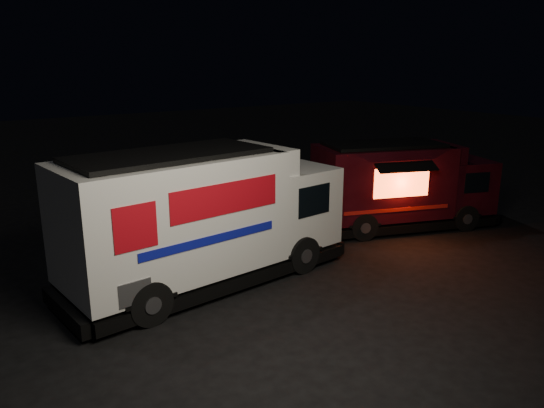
{
  "coord_description": "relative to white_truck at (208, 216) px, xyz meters",
  "views": [
    {
      "loc": [
        -6.4,
        -9.42,
        5.05
      ],
      "look_at": [
        1.56,
        2.0,
        1.22
      ],
      "focal_mm": 35.0,
      "sensor_mm": 36.0,
      "label": 1
    }
  ],
  "objects": [
    {
      "name": "ground",
      "position": [
        0.96,
        -0.94,
        -1.58
      ],
      "size": [
        80.0,
        80.0,
        0.0
      ],
      "primitive_type": "plane",
      "color": "black",
      "rests_on": "ground"
    },
    {
      "name": "white_truck",
      "position": [
        0.0,
        0.0,
        0.0
      ],
      "size": [
        7.15,
        3.01,
        3.16
      ],
      "primitive_type": null,
      "rotation": [
        0.0,
        0.0,
        0.09
      ],
      "color": "silver",
      "rests_on": "ground"
    },
    {
      "name": "red_truck",
      "position": [
        6.91,
        0.29,
        -0.25
      ],
      "size": [
        6.06,
        3.89,
        2.65
      ],
      "primitive_type": null,
      "rotation": [
        0.0,
        0.0,
        -0.34
      ],
      "color": "#330910",
      "rests_on": "ground"
    }
  ]
}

